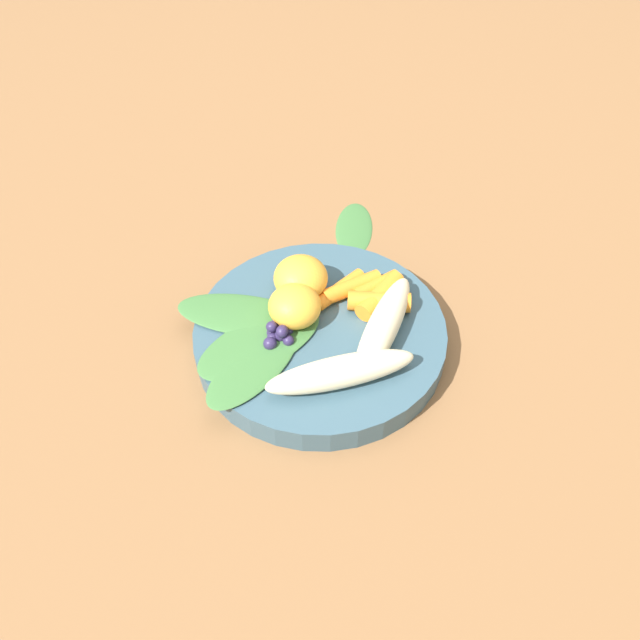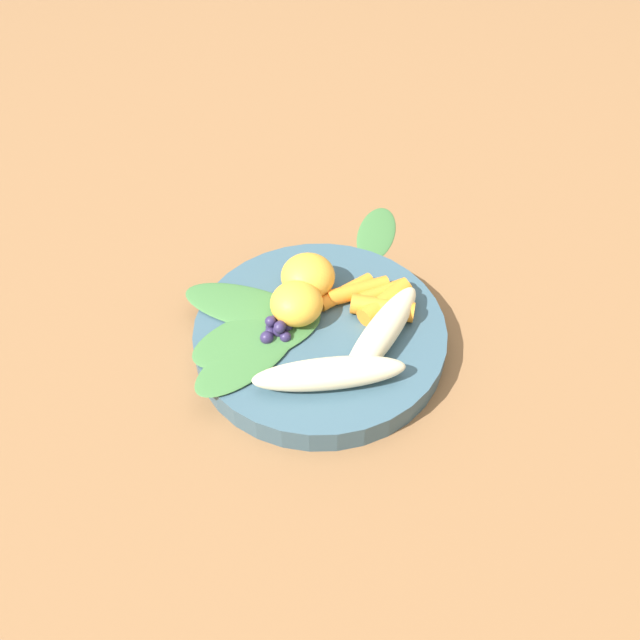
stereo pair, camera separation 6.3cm
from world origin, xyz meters
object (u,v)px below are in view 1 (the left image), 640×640
Objects in this scene: bowl at (320,336)px; banana_peeled_right at (346,371)px; orange_segment_near at (295,306)px; kale_leaf_stray at (354,227)px; banana_peeled_left at (383,326)px.

bowl is 0.07m from banana_peeled_right.
kale_leaf_stray is at bearing 143.76° from orange_segment_near.
bowl is 4.80× the size of orange_segment_near.
banana_peeled_right is 2.68× the size of orange_segment_near.
banana_peeled_left is 2.68× the size of orange_segment_near.
orange_segment_near is 0.19m from kale_leaf_stray.
banana_peeled_right is 1.40× the size of kale_leaf_stray.
kale_leaf_stray is (-0.16, 0.09, -0.01)m from bowl.
bowl reaches higher than kale_leaf_stray.
banana_peeled_left reaches higher than bowl.
bowl is 0.04m from orange_segment_near.
bowl is 2.50× the size of kale_leaf_stray.
orange_segment_near reaches higher than banana_peeled_left.
banana_peeled_right is at bearing 16.78° from orange_segment_near.
orange_segment_near is at bearing -127.11° from bowl.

